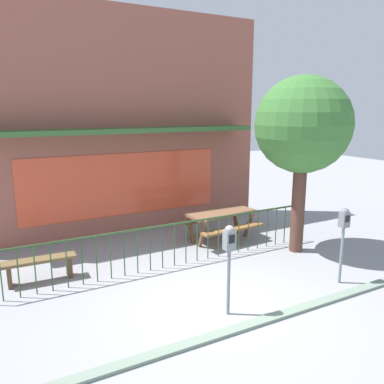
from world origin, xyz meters
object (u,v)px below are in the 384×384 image
(patio_bench, at_px, (40,265))
(parking_meter_near, at_px, (344,226))
(picnic_table_left, at_px, (220,217))
(street_tree, at_px, (303,126))
(parking_meter_far, at_px, (229,246))

(patio_bench, xyz_separation_m, parking_meter_near, (5.20, -2.89, 0.83))
(patio_bench, relative_size, parking_meter_near, 0.92)
(picnic_table_left, distance_m, street_tree, 3.08)
(picnic_table_left, height_order, parking_meter_near, parking_meter_near)
(picnic_table_left, xyz_separation_m, parking_meter_far, (-1.91, -3.27, 0.59))
(picnic_table_left, relative_size, parking_meter_near, 1.24)
(patio_bench, height_order, parking_meter_near, parking_meter_near)
(parking_meter_far, height_order, street_tree, street_tree)
(parking_meter_near, xyz_separation_m, street_tree, (0.50, 1.76, 1.80))
(picnic_table_left, relative_size, street_tree, 0.46)
(patio_bench, bearing_deg, picnic_table_left, 5.41)
(patio_bench, relative_size, parking_meter_far, 0.91)
(patio_bench, xyz_separation_m, street_tree, (5.70, -1.12, 2.63))
(picnic_table_left, xyz_separation_m, parking_meter_near, (0.70, -3.31, 0.57))
(parking_meter_near, bearing_deg, patio_bench, 150.97)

